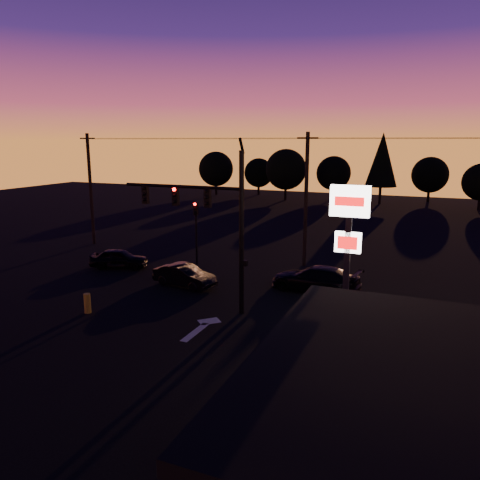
# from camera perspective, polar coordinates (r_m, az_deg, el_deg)

# --- Properties ---
(ground) EXTENTS (120.00, 120.00, 0.00)m
(ground) POSITION_cam_1_polar(r_m,az_deg,el_deg) (20.96, -8.02, -11.85)
(ground) COLOR black
(ground) RESTS_ON ground
(lane_arrow) EXTENTS (1.20, 3.10, 0.01)m
(lane_arrow) POSITION_cam_1_polar(r_m,az_deg,el_deg) (22.06, -4.64, -10.50)
(lane_arrow) COLOR beige
(lane_arrow) RESTS_ON ground
(traffic_signal_mast) EXTENTS (6.79, 0.52, 8.58)m
(traffic_signal_mast) POSITION_cam_1_polar(r_m,az_deg,el_deg) (23.00, -3.50, 3.24)
(traffic_signal_mast) COLOR black
(traffic_signal_mast) RESTS_ON ground
(secondary_signal) EXTENTS (0.30, 0.31, 4.35)m
(secondary_signal) POSITION_cam_1_polar(r_m,az_deg,el_deg) (32.12, -5.39, 1.99)
(secondary_signal) COLOR black
(secondary_signal) RESTS_ON ground
(pylon_sign) EXTENTS (1.50, 0.28, 6.80)m
(pylon_sign) POSITION_cam_1_polar(r_m,az_deg,el_deg) (18.46, 13.06, 0.68)
(pylon_sign) COLOR black
(pylon_sign) RESTS_ON ground
(utility_pole_0) EXTENTS (1.40, 0.26, 9.00)m
(utility_pole_0) POSITION_cam_1_polar(r_m,az_deg,el_deg) (40.16, -17.75, 5.98)
(utility_pole_0) COLOR black
(utility_pole_0) RESTS_ON ground
(utility_pole_1) EXTENTS (1.40, 0.26, 9.00)m
(utility_pole_1) POSITION_cam_1_polar(r_m,az_deg,el_deg) (31.64, 8.05, 4.94)
(utility_pole_1) COLOR black
(utility_pole_1) RESTS_ON ground
(power_wires) EXTENTS (36.00, 1.22, 0.07)m
(power_wires) POSITION_cam_1_polar(r_m,az_deg,el_deg) (31.40, 8.26, 12.15)
(power_wires) COLOR black
(power_wires) RESTS_ON ground
(bollard) EXTENTS (0.33, 0.33, 0.99)m
(bollard) POSITION_cam_1_polar(r_m,az_deg,el_deg) (24.71, -18.11, -7.34)
(bollard) COLOR gold
(bollard) RESTS_ON ground
(tree_0) EXTENTS (5.36, 5.36, 6.74)m
(tree_0) POSITION_cam_1_polar(r_m,az_deg,el_deg) (73.81, -2.94, 8.65)
(tree_0) COLOR black
(tree_0) RESTS_ON ground
(tree_1) EXTENTS (4.54, 4.54, 5.71)m
(tree_1) POSITION_cam_1_polar(r_m,az_deg,el_deg) (74.25, 2.30, 8.19)
(tree_1) COLOR black
(tree_1) RESTS_ON ground
(tree_2) EXTENTS (5.77, 5.78, 7.26)m
(tree_2) POSITION_cam_1_polar(r_m,az_deg,el_deg) (67.52, 5.62, 8.55)
(tree_2) COLOR black
(tree_2) RESTS_ON ground
(tree_3) EXTENTS (4.95, 4.95, 6.22)m
(tree_3) POSITION_cam_1_polar(r_m,az_deg,el_deg) (69.94, 11.34, 7.98)
(tree_3) COLOR black
(tree_3) RESTS_ON ground
(tree_4) EXTENTS (4.18, 4.18, 9.50)m
(tree_4) POSITION_cam_1_polar(r_m,az_deg,el_deg) (65.79, 16.93, 9.36)
(tree_4) COLOR black
(tree_4) RESTS_ON ground
(tree_5) EXTENTS (4.95, 4.95, 6.22)m
(tree_5) POSITION_cam_1_polar(r_m,az_deg,el_deg) (70.53, 22.15, 7.37)
(tree_5) COLOR black
(tree_5) RESTS_ON ground
(car_left) EXTENTS (4.11, 2.72, 1.30)m
(car_left) POSITION_cam_1_polar(r_m,az_deg,el_deg) (32.58, -14.53, -2.19)
(car_left) COLOR black
(car_left) RESTS_ON ground
(car_mid) EXTENTS (4.08, 2.01, 1.29)m
(car_mid) POSITION_cam_1_polar(r_m,az_deg,el_deg) (27.83, -6.78, -4.32)
(car_mid) COLOR black
(car_mid) RESTS_ON ground
(car_right) EXTENTS (5.33, 2.72, 1.48)m
(car_right) POSITION_cam_1_polar(r_m,az_deg,el_deg) (26.99, 9.16, -4.70)
(car_right) COLOR black
(car_right) RESTS_ON ground
(suv_parked) EXTENTS (4.19, 5.10, 1.29)m
(suv_parked) POSITION_cam_1_polar(r_m,az_deg,el_deg) (16.66, 22.92, -16.92)
(suv_parked) COLOR black
(suv_parked) RESTS_ON ground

